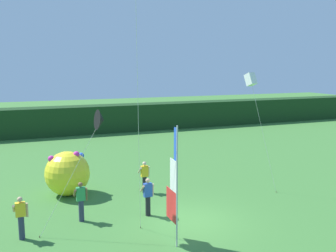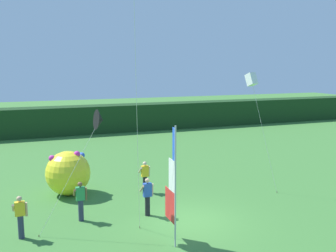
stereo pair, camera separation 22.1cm
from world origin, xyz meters
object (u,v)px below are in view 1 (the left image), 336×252
person_near_banner (21,217)px  inflatable_balloon (67,173)px  person_mid_field (81,200)px  person_far_left (145,176)px  kite_black_delta_0 (100,120)px  person_far_right (148,196)px  banner_flag (174,188)px  kite_white_box_2 (251,80)px

person_near_banner → inflatable_balloon: bearing=63.2°
person_near_banner → person_mid_field: person_mid_field is taller
person_far_left → kite_black_delta_0: bearing=-127.9°
person_far_right → banner_flag: bearing=-89.1°
person_far_right → kite_white_box_2: 7.91m
person_near_banner → person_far_right: person_far_right is taller
kite_black_delta_0 → person_near_banner: bearing=171.8°
banner_flag → inflatable_balloon: (-2.95, 6.86, -1.00)m
person_mid_field → kite_white_box_2: bearing=6.7°
person_far_right → person_far_left: bearing=74.6°
banner_flag → person_far_right: bearing=90.9°
banner_flag → inflatable_balloon: 7.53m
banner_flag → person_near_banner: size_ratio=2.66×
banner_flag → person_far_left: 5.96m
person_far_right → kite_white_box_2: size_ratio=0.27×
banner_flag → kite_white_box_2: kite_white_box_2 is taller
person_mid_field → kite_white_box_2: kite_white_box_2 is taller
banner_flag → person_mid_field: size_ratio=2.62×
person_mid_field → kite_white_box_2: size_ratio=0.28×
person_far_right → kite_black_delta_0: size_ratio=0.35×
kite_black_delta_0 → kite_white_box_2: size_ratio=0.79×
banner_flag → kite_white_box_2: (6.01, 4.32, 3.63)m
banner_flag → inflatable_balloon: size_ratio=1.95×
banner_flag → person_far_left: size_ratio=2.71×
person_near_banner → kite_white_box_2: size_ratio=0.27×
person_near_banner → person_far_left: size_ratio=1.02×
banner_flag → person_far_left: bearing=82.5°
person_near_banner → person_mid_field: (2.36, 0.88, 0.02)m
person_far_left → kite_white_box_2: kite_white_box_2 is taller
kite_black_delta_0 → person_mid_field: bearing=116.3°
inflatable_balloon → kite_white_box_2: kite_white_box_2 is taller
person_far_left → person_mid_field: bearing=-145.3°
person_near_banner → kite_white_box_2: 12.36m
inflatable_balloon → person_near_banner: bearing=-116.8°
banner_flag → kite_black_delta_0: size_ratio=0.91×
kite_black_delta_0 → kite_white_box_2: (8.20, 2.35, 1.32)m
person_mid_field → inflatable_balloon: (-0.11, 3.58, 0.22)m
kite_black_delta_0 → kite_white_box_2: bearing=16.0°
kite_black_delta_0 → banner_flag: bearing=-42.0°
person_far_right → inflatable_balloon: (-2.90, 4.03, 0.23)m
banner_flag → kite_white_box_2: 8.24m
person_mid_field → person_far_left: size_ratio=1.04×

